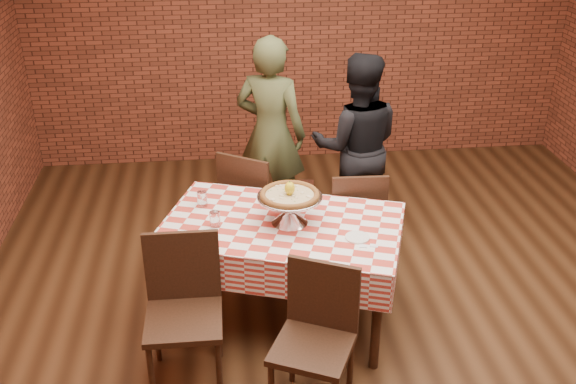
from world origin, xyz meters
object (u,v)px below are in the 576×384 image
object	(u,v)px
chair_near_left	(184,318)
chair_far_right	(354,219)
table	(282,272)
chair_far_left	(256,202)
pizza_stand	(290,209)
diner_black	(356,146)
pizza	(290,195)
water_glass_right	(202,199)
condiment_caddy	(305,192)
diner_olive	(271,134)
water_glass_left	(215,219)
chair_near_right	(313,348)

from	to	relation	value
chair_near_left	chair_far_right	xyz separation A→B (m)	(1.25, 1.11, -0.02)
table	chair_far_left	world-z (taller)	chair_far_left
pizza_stand	diner_black	size ratio (longest dim) A/B	0.28
table	chair_near_left	world-z (taller)	chair_near_left
pizza_stand	chair_far_left	size ratio (longest dim) A/B	0.47
pizza	pizza_stand	bearing A→B (deg)	0.00
water_glass_right	condiment_caddy	world-z (taller)	condiment_caddy
pizza_stand	water_glass_right	bearing A→B (deg)	152.52
table	condiment_caddy	size ratio (longest dim) A/B	9.87
pizza_stand	diner_black	distance (m)	1.36
water_glass_right	chair_near_left	distance (m)	0.93
chair_near_left	diner_olive	world-z (taller)	diner_olive
water_glass_left	chair_near_right	distance (m)	1.09
pizza_stand	pizza	distance (m)	0.10
water_glass_left	diner_black	distance (m)	1.66
pizza	diner_olive	size ratio (longest dim) A/B	0.23
chair_near_left	diner_black	xyz separation A→B (m)	(1.38, 1.73, 0.31)
condiment_caddy	diner_olive	world-z (taller)	diner_olive
pizza	water_glass_left	size ratio (longest dim) A/B	3.62
chair_far_left	water_glass_right	bearing A→B (deg)	88.48
chair_far_right	pizza	bearing A→B (deg)	47.06
table	chair_far_right	size ratio (longest dim) A/B	1.72
pizza_stand	condiment_caddy	xyz separation A→B (m)	(0.14, 0.27, -0.02)
diner_black	pizza	bearing A→B (deg)	67.45
pizza	water_glass_left	bearing A→B (deg)	-179.44
table	diner_black	world-z (taller)	diner_black
water_glass_left	chair_near_left	distance (m)	0.69
condiment_caddy	chair_far_left	size ratio (longest dim) A/B	0.17
chair_near_right	diner_olive	size ratio (longest dim) A/B	0.54
chair_far_left	chair_near_right	bearing A→B (deg)	129.15
table	diner_olive	size ratio (longest dim) A/B	0.92
pizza	diner_black	distance (m)	1.37
water_glass_right	pizza	bearing A→B (deg)	-27.48
chair_near_right	condiment_caddy	bearing A→B (deg)	110.01
water_glass_left	water_glass_right	size ratio (longest dim) A/B	1.00
condiment_caddy	chair_near_left	size ratio (longest dim) A/B	0.17
pizza_stand	chair_near_left	size ratio (longest dim) A/B	0.46
table	pizza	bearing A→B (deg)	3.50
table	chair_far_left	size ratio (longest dim) A/B	1.65
condiment_caddy	chair_far_right	world-z (taller)	condiment_caddy
water_glass_right	chair_far_left	size ratio (longest dim) A/B	0.12
water_glass_right	chair_near_right	size ratio (longest dim) A/B	0.12
water_glass_left	chair_far_right	xyz separation A→B (m)	(1.04, 0.56, -0.37)
water_glass_right	table	bearing A→B (deg)	-30.03
water_glass_right	diner_olive	size ratio (longest dim) A/B	0.06
chair_near_right	chair_far_right	bearing A→B (deg)	95.45
water_glass_right	water_glass_left	bearing A→B (deg)	-74.49
water_glass_right	chair_far_right	world-z (taller)	chair_far_right
chair_near_right	chair_far_left	xyz separation A→B (m)	(-0.19, 1.78, 0.01)
chair_far_right	water_glass_right	bearing A→B (deg)	15.02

